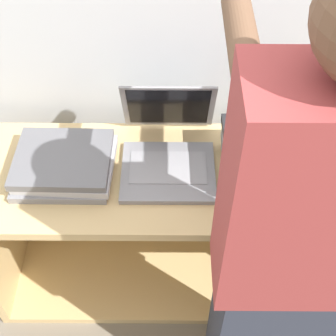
{
  "coord_description": "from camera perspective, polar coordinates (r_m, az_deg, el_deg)",
  "views": [
    {
      "loc": [
        0.01,
        -0.81,
        1.97
      ],
      "look_at": [
        0.0,
        0.18,
        0.83
      ],
      "focal_mm": 50.0,
      "sensor_mm": 36.0,
      "label": 1
    }
  ],
  "objects": [
    {
      "name": "person",
      "position": [
        1.3,
        14.46,
        -11.59
      ],
      "size": [
        0.4,
        0.53,
        1.72
      ],
      "color": "#2D3342",
      "rests_on": "ground_plane"
    },
    {
      "name": "cart",
      "position": [
        1.98,
        0.03,
        -5.76
      ],
      "size": [
        1.42,
        0.51,
        0.71
      ],
      "color": "tan",
      "rests_on": "ground_plane"
    },
    {
      "name": "laptop_open",
      "position": [
        1.66,
        0.03,
        2.19
      ],
      "size": [
        0.33,
        0.38,
        0.28
      ],
      "color": "gray",
      "rests_on": "cart"
    },
    {
      "name": "ground_plane",
      "position": [
        2.13,
        -0.03,
        -18.46
      ],
      "size": [
        12.0,
        12.0,
        0.0
      ],
      "primitive_type": "plane",
      "color": "#756B5B"
    },
    {
      "name": "laptop_stack_left",
      "position": [
        1.67,
        -12.55,
        0.42
      ],
      "size": [
        0.35,
        0.29,
        0.08
      ],
      "color": "gray",
      "rests_on": "cart"
    },
    {
      "name": "laptop_stack_right",
      "position": [
        1.63,
        12.61,
        1.1
      ],
      "size": [
        0.35,
        0.3,
        0.17
      ],
      "color": "#B7B7BC",
      "rests_on": "cart"
    }
  ]
}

